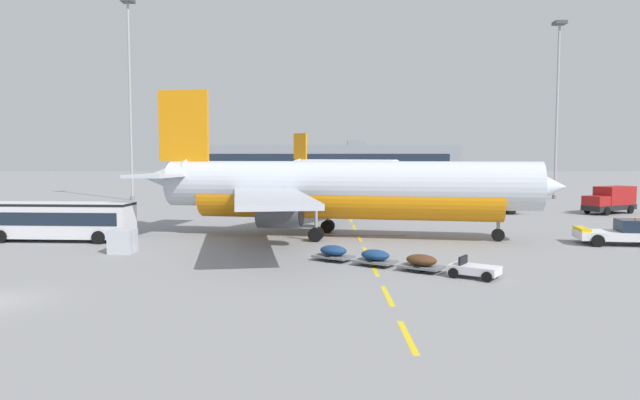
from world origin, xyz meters
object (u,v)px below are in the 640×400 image
(baggage_train, at_px, (396,260))
(catering_truck, at_px, (608,199))
(airliner_foreground, at_px, (337,189))
(apron_light_mast_far, at_px, (555,91))
(uld_cargo_container, at_px, (120,241))
(airliner_mid_left, at_px, (338,170))
(apron_shuttle_bus, at_px, (53,219))
(fuel_service_truck, at_px, (489,199))
(apron_light_mast_near, at_px, (127,79))
(pushback_tug, at_px, (620,233))

(baggage_train, bearing_deg, catering_truck, 48.50)
(airliner_foreground, height_order, apron_light_mast_far, apron_light_mast_far)
(airliner_foreground, height_order, uld_cargo_container, airliner_foreground)
(airliner_mid_left, height_order, uld_cargo_container, airliner_mid_left)
(apron_shuttle_bus, distance_m, baggage_train, 27.61)
(fuel_service_truck, distance_m, uld_cargo_container, 43.15)
(catering_truck, distance_m, apron_light_mast_far, 28.00)
(fuel_service_truck, bearing_deg, apron_shuttle_bus, -151.72)
(airliner_foreground, height_order, baggage_train, airliner_foreground)
(catering_truck, distance_m, fuel_service_truck, 13.85)
(uld_cargo_container, bearing_deg, apron_light_mast_far, 45.24)
(airliner_foreground, height_order, fuel_service_truck, airliner_foreground)
(baggage_train, xyz_separation_m, apron_light_mast_near, (-33.14, 53.59, 17.69))
(catering_truck, relative_size, baggage_train, 0.70)
(pushback_tug, xyz_separation_m, uld_cargo_container, (-36.08, -3.63, -0.10))
(apron_light_mast_far, bearing_deg, catering_truck, -97.51)
(airliner_foreground, bearing_deg, pushback_tug, -10.84)
(airliner_mid_left, relative_size, catering_truck, 4.07)
(airliner_mid_left, xyz_separation_m, apron_light_mast_near, (-32.82, -33.75, 14.36))
(fuel_service_truck, xyz_separation_m, apron_light_mast_far, (16.93, 23.32, 15.16))
(fuel_service_truck, relative_size, uld_cargo_container, 4.24)
(catering_truck, relative_size, apron_light_mast_near, 0.24)
(apron_light_mast_far, bearing_deg, apron_shuttle_bus, -141.85)
(apron_light_mast_far, bearing_deg, baggage_train, -119.79)
(apron_light_mast_near, bearing_deg, apron_light_mast_far, 2.34)
(apron_shuttle_bus, xyz_separation_m, fuel_service_truck, (40.51, 21.80, -0.10))
(apron_light_mast_near, bearing_deg, apron_shuttle_bus, -79.44)
(pushback_tug, bearing_deg, airliner_foreground, 169.16)
(airliner_mid_left, height_order, apron_light_mast_near, apron_light_mast_near)
(apron_shuttle_bus, distance_m, uld_cargo_container, 9.12)
(pushback_tug, relative_size, airliner_mid_left, 0.22)
(airliner_mid_left, height_order, apron_shuttle_bus, airliner_mid_left)
(baggage_train, bearing_deg, apron_shuttle_bus, 156.17)
(apron_shuttle_bus, xyz_separation_m, uld_cargo_container, (7.16, -5.57, -0.95))
(airliner_foreground, bearing_deg, apron_shuttle_bus, -174.62)
(catering_truck, distance_m, apron_light_mast_near, 67.68)
(pushback_tug, bearing_deg, airliner_mid_left, 103.21)
(uld_cargo_container, relative_size, apron_light_mast_near, 0.06)
(pushback_tug, xyz_separation_m, airliner_mid_left, (-18.34, 78.13, 2.97))
(airliner_mid_left, relative_size, apron_light_mast_far, 1.08)
(fuel_service_truck, bearing_deg, apron_light_mast_near, 156.91)
(fuel_service_truck, height_order, apron_light_mast_near, apron_light_mast_near)
(apron_light_mast_near, bearing_deg, airliner_foreground, -53.26)
(catering_truck, distance_m, baggage_train, 43.98)
(catering_truck, bearing_deg, pushback_tug, -115.10)
(fuel_service_truck, distance_m, baggage_train, 36.33)
(fuel_service_truck, bearing_deg, uld_cargo_container, -140.62)
(airliner_mid_left, height_order, baggage_train, airliner_mid_left)
(pushback_tug, xyz_separation_m, apron_light_mast_far, (14.19, 47.06, 15.91))
(apron_light_mast_far, bearing_deg, airliner_mid_left, 136.31)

